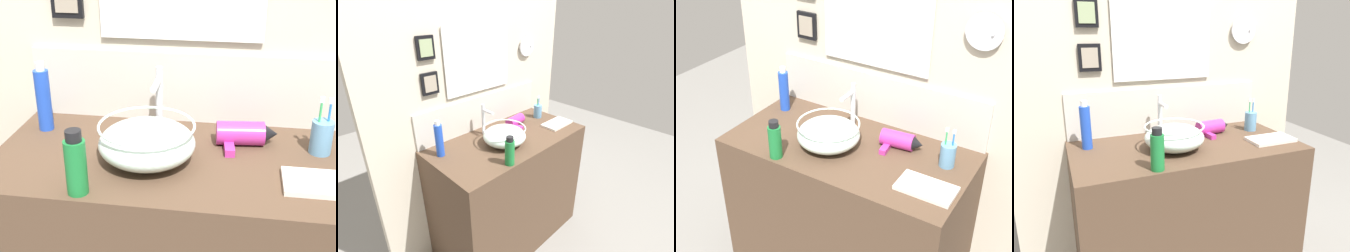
# 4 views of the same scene
# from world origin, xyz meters

# --- Properties ---
(vanity_counter) EXTENTS (1.12, 0.56, 0.92)m
(vanity_counter) POSITION_xyz_m (0.00, 0.00, 0.46)
(vanity_counter) COLOR #4C3828
(vanity_counter) RESTS_ON ground
(back_panel) EXTENTS (1.68, 0.10, 2.35)m
(back_panel) POSITION_xyz_m (-0.00, 0.31, 1.18)
(back_panel) COLOR beige
(back_panel) RESTS_ON ground
(glass_bowl_sink) EXTENTS (0.29, 0.29, 0.12)m
(glass_bowl_sink) POSITION_xyz_m (-0.08, -0.04, 0.98)
(glass_bowl_sink) COLOR silver
(glass_bowl_sink) RESTS_ON vanity_counter
(faucet) EXTENTS (0.02, 0.12, 0.23)m
(faucet) POSITION_xyz_m (-0.08, 0.16, 1.05)
(faucet) COLOR silver
(faucet) RESTS_ON vanity_counter
(hair_drier) EXTENTS (0.20, 0.15, 0.08)m
(hair_drier) POSITION_xyz_m (0.20, 0.11, 0.95)
(hair_drier) COLOR #B22D8C
(hair_drier) RESTS_ON vanity_counter
(toothbrush_cup) EXTENTS (0.07, 0.07, 0.19)m
(toothbrush_cup) POSITION_xyz_m (0.43, 0.09, 0.97)
(toothbrush_cup) COLOR #598CB2
(toothbrush_cup) RESTS_ON vanity_counter
(lotion_bottle) EXTENTS (0.06, 0.06, 0.18)m
(lotion_bottle) POSITION_xyz_m (-0.23, -0.24, 1.00)
(lotion_bottle) COLOR #197233
(lotion_bottle) RESTS_ON vanity_counter
(shampoo_bottle) EXTENTS (0.05, 0.05, 0.24)m
(shampoo_bottle) POSITION_xyz_m (-0.46, 0.13, 1.03)
(shampoo_bottle) COLOR blue
(shampoo_bottle) RESTS_ON vanity_counter
(hand_towel) EXTENTS (0.23, 0.14, 0.02)m
(hand_towel) POSITION_xyz_m (0.43, -0.11, 0.92)
(hand_towel) COLOR silver
(hand_towel) RESTS_ON vanity_counter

